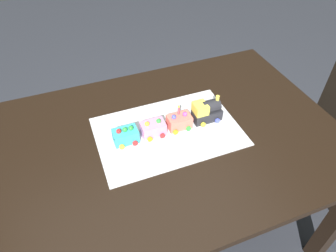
{
  "coord_description": "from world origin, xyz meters",
  "views": [
    {
      "loc": [
        0.36,
        0.83,
        1.65
      ],
      "look_at": [
        0.02,
        -0.03,
        0.77
      ],
      "focal_mm": 32.49,
      "sensor_mm": 36.0,
      "label": 1
    }
  ],
  "objects_px": {
    "cake_car_caboose_coral": "(179,121)",
    "dining_table": "(175,152)",
    "cake_car_flatbed_turquoise": "(126,135)",
    "cake_car_hopper_bubblegum": "(153,128)",
    "cake_locomotive": "(207,111)",
    "birthday_candle": "(179,110)"
  },
  "relations": [
    {
      "from": "cake_locomotive",
      "to": "cake_car_caboose_coral",
      "type": "xyz_separation_m",
      "value": [
        0.13,
        -0.0,
        -0.02
      ]
    },
    {
      "from": "dining_table",
      "to": "cake_car_caboose_coral",
      "type": "relative_size",
      "value": 14.0
    },
    {
      "from": "dining_table",
      "to": "birthday_candle",
      "type": "height_order",
      "value": "birthday_candle"
    },
    {
      "from": "cake_car_caboose_coral",
      "to": "cake_car_hopper_bubblegum",
      "type": "relative_size",
      "value": 1.0
    },
    {
      "from": "cake_car_hopper_bubblegum",
      "to": "cake_car_caboose_coral",
      "type": "bearing_deg",
      "value": 180.0
    },
    {
      "from": "cake_car_caboose_coral",
      "to": "dining_table",
      "type": "bearing_deg",
      "value": 50.47
    },
    {
      "from": "cake_car_caboose_coral",
      "to": "cake_car_flatbed_turquoise",
      "type": "bearing_deg",
      "value": 0.0
    },
    {
      "from": "cake_car_hopper_bubblegum",
      "to": "cake_car_flatbed_turquoise",
      "type": "xyz_separation_m",
      "value": [
        0.12,
        0.0,
        0.0
      ]
    },
    {
      "from": "dining_table",
      "to": "cake_car_caboose_coral",
      "type": "height_order",
      "value": "cake_car_caboose_coral"
    },
    {
      "from": "cake_locomotive",
      "to": "birthday_candle",
      "type": "xyz_separation_m",
      "value": [
        0.13,
        -0.0,
        0.05
      ]
    },
    {
      "from": "cake_car_flatbed_turquoise",
      "to": "dining_table",
      "type": "bearing_deg",
      "value": 169.26
    },
    {
      "from": "cake_car_caboose_coral",
      "to": "birthday_candle",
      "type": "relative_size",
      "value": 2.02
    },
    {
      "from": "dining_table",
      "to": "birthday_candle",
      "type": "relative_size",
      "value": 28.25
    },
    {
      "from": "cake_car_caboose_coral",
      "to": "cake_car_flatbed_turquoise",
      "type": "distance_m",
      "value": 0.24
    },
    {
      "from": "cake_locomotive",
      "to": "cake_car_hopper_bubblegum",
      "type": "xyz_separation_m",
      "value": [
        0.25,
        -0.0,
        -0.02
      ]
    },
    {
      "from": "cake_car_caboose_coral",
      "to": "cake_car_flatbed_turquoise",
      "type": "xyz_separation_m",
      "value": [
        0.24,
        0.0,
        0.0
      ]
    },
    {
      "from": "cake_locomotive",
      "to": "birthday_candle",
      "type": "height_order",
      "value": "birthday_candle"
    },
    {
      "from": "cake_locomotive",
      "to": "cake_car_hopper_bubblegum",
      "type": "height_order",
      "value": "cake_locomotive"
    },
    {
      "from": "cake_locomotive",
      "to": "cake_car_caboose_coral",
      "type": "relative_size",
      "value": 1.4
    },
    {
      "from": "dining_table",
      "to": "cake_car_flatbed_turquoise",
      "type": "xyz_separation_m",
      "value": [
        0.2,
        -0.04,
        0.14
      ]
    },
    {
      "from": "cake_car_caboose_coral",
      "to": "cake_car_flatbed_turquoise",
      "type": "relative_size",
      "value": 1.0
    },
    {
      "from": "cake_locomotive",
      "to": "cake_car_flatbed_turquoise",
      "type": "xyz_separation_m",
      "value": [
        0.36,
        -0.0,
        -0.02
      ]
    }
  ]
}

